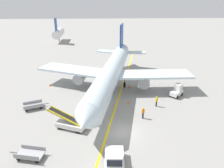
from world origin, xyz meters
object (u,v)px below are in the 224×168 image
safety_cone_wingtip_left (128,102)px  safety_cone_nose_left (130,87)px  pushback_tug (114,160)px  baggage_cart_empty_trailing (33,106)px  airliner (112,72)px  baggage_cart_loaded (30,154)px  ground_crew_wing_walker (157,101)px  safety_cone_nose_right (50,85)px  baggage_tug_near_wing (177,91)px  belt_loader_forward_hold (70,123)px  ground_crew_marshaller (143,113)px

safety_cone_wingtip_left → safety_cone_nose_left: bearing=80.4°
pushback_tug → baggage_cart_empty_trailing: pushback_tug is taller
airliner → baggage_cart_loaded: size_ratio=9.12×
ground_crew_wing_walker → safety_cone_nose_right: ground_crew_wing_walker is taller
baggage_tug_near_wing → belt_loader_forward_hold: bearing=-152.4°
belt_loader_forward_hold → safety_cone_wingtip_left: 10.65m
airliner → baggage_cart_loaded: bearing=-118.5°
pushback_tug → ground_crew_wing_walker: pushback_tug is taller
pushback_tug → baggage_tug_near_wing: (11.71, 15.95, -0.07)m
baggage_tug_near_wing → pushback_tug: bearing=-126.3°
ground_crew_marshaller → safety_cone_nose_right: (-15.44, 12.43, -0.69)m
ground_crew_wing_walker → safety_cone_wingtip_left: bearing=163.2°
airliner → safety_cone_nose_left: airliner is taller
belt_loader_forward_hold → safety_cone_nose_left: belt_loader_forward_hold is taller
baggage_cart_empty_trailing → safety_cone_wingtip_left: 14.61m
safety_cone_wingtip_left → ground_crew_marshaller: bearing=-72.5°
baggage_cart_loaded → safety_cone_nose_left: 22.20m
safety_cone_wingtip_left → safety_cone_nose_right: bearing=150.9°
belt_loader_forward_hold → safety_cone_nose_left: size_ratio=11.61×
safety_cone_wingtip_left → ground_crew_wing_walker: bearing=-16.8°
pushback_tug → ground_crew_wing_walker: size_ratio=2.18×
baggage_tug_near_wing → baggage_cart_empty_trailing: bearing=-172.3°
safety_cone_nose_left → safety_cone_wingtip_left: size_ratio=1.00×
belt_loader_forward_hold → safety_cone_nose_left: bearing=54.0°
belt_loader_forward_hold → safety_cone_nose_right: belt_loader_forward_hold is taller
ground_crew_wing_walker → baggage_tug_near_wing: bearing=38.2°
baggage_tug_near_wing → safety_cone_wingtip_left: (-8.61, -2.21, -0.71)m
airliner → pushback_tug: 19.55m
baggage_cart_loaded → ground_crew_marshaller: size_ratio=2.26×
ground_crew_wing_walker → safety_cone_nose_left: bearing=112.8°
ground_crew_wing_walker → safety_cone_wingtip_left: size_ratio=3.86×
ground_crew_marshaller → pushback_tug: bearing=-116.7°
airliner → ground_crew_marshaller: size_ratio=20.61×
safety_cone_nose_left → ground_crew_marshaller: bearing=-87.8°
belt_loader_forward_hold → baggage_cart_loaded: bearing=-124.2°
baggage_cart_empty_trailing → safety_cone_nose_right: size_ratio=8.63×
baggage_tug_near_wing → belt_loader_forward_hold: (-16.92, -8.85, -0.15)m
airliner → pushback_tug: airliner is taller
safety_cone_nose_right → airliner: bearing=-10.4°
belt_loader_forward_hold → ground_crew_wing_walker: size_ratio=3.00×
safety_cone_wingtip_left → baggage_tug_near_wing: bearing=14.4°
ground_crew_marshaller → safety_cone_nose_left: bearing=92.2°
pushback_tug → ground_crew_wing_walker: bearing=59.7°
ground_crew_marshaller → safety_cone_nose_right: bearing=141.2°
ground_crew_marshaller → safety_cone_wingtip_left: ground_crew_marshaller is taller
safety_cone_nose_right → safety_cone_wingtip_left: same height
safety_cone_nose_left → baggage_cart_empty_trailing: bearing=-155.5°
belt_loader_forward_hold → safety_cone_wingtip_left: bearing=38.7°
pushback_tug → ground_crew_marshaller: bearing=63.3°
pushback_tug → safety_cone_nose_right: (-10.87, 21.51, -0.77)m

